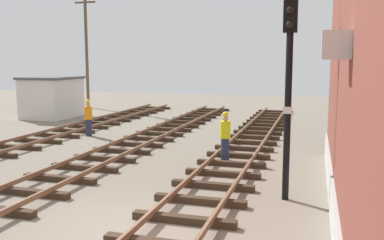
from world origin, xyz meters
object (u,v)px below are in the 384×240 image
at_px(track_worker_foreground, 225,136).
at_px(control_hut, 52,97).
at_px(utility_pole_far, 87,51).
at_px(track_worker_distant, 88,118).
at_px(signal_mast, 289,71).

bearing_deg(track_worker_foreground, control_hut, 146.66).
xyz_separation_m(control_hut, utility_pole_far, (-0.91, 6.31, 3.26)).
bearing_deg(control_hut, track_worker_distant, -43.56).
xyz_separation_m(signal_mast, utility_pole_far, (-17.36, 19.62, 1.15)).
bearing_deg(utility_pole_far, track_worker_distant, -59.92).
height_order(utility_pole_far, track_worker_foreground, utility_pole_far).
xyz_separation_m(signal_mast, track_worker_foreground, (-2.56, 4.18, -2.56)).
height_order(signal_mast, utility_pole_far, utility_pole_far).
relative_size(track_worker_foreground, track_worker_distant, 1.00).
distance_m(utility_pole_far, track_worker_foreground, 21.71).
bearing_deg(control_hut, utility_pole_far, 98.20).
relative_size(utility_pole_far, track_worker_foreground, 4.76).
bearing_deg(track_worker_distant, signal_mast, -36.00).
distance_m(track_worker_foreground, track_worker_distant, 8.47).
height_order(signal_mast, control_hut, signal_mast).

